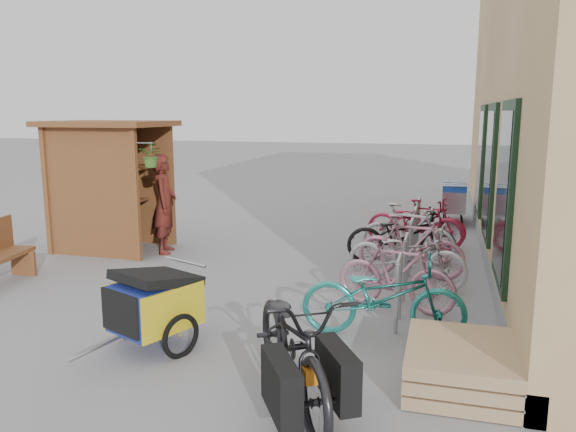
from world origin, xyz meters
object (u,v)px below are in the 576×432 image
(cargo_bike, at_px, (294,345))
(person_kiosk, at_px, (164,204))
(bike_4, at_px, (401,236))
(bike_7, at_px, (427,223))
(bike_1, at_px, (396,274))
(bike_6, at_px, (415,223))
(bike_2, at_px, (406,255))
(bike_5, at_px, (408,233))
(pallet_stack, at_px, (460,366))
(child_trailer, at_px, (154,302))
(shopping_carts, at_px, (454,199))
(bike_0, at_px, (383,296))
(kiosk, at_px, (106,167))
(bike_3, at_px, (411,247))

(cargo_bike, xyz_separation_m, person_kiosk, (-3.70, 4.64, 0.36))
(bike_4, distance_m, bike_7, 1.53)
(bike_1, height_order, bike_6, bike_6)
(bike_2, bearing_deg, person_kiosk, 90.74)
(bike_1, relative_size, bike_5, 0.95)
(pallet_stack, xyz_separation_m, child_trailer, (-3.23, 0.06, 0.30))
(pallet_stack, bearing_deg, shopping_carts, 90.00)
(bike_0, bearing_deg, pallet_stack, -143.91)
(bike_2, distance_m, bike_6, 2.48)
(shopping_carts, distance_m, bike_4, 4.11)
(kiosk, bearing_deg, bike_3, -3.74)
(shopping_carts, relative_size, person_kiosk, 0.83)
(bike_5, height_order, bike_7, bike_5)
(shopping_carts, bearing_deg, child_trailer, -111.35)
(bike_3, height_order, bike_7, bike_3)
(pallet_stack, height_order, bike_6, bike_6)
(shopping_carts, height_order, bike_0, bike_0)
(bike_0, distance_m, bike_1, 0.96)
(person_kiosk, bearing_deg, bike_4, -103.10)
(bike_3, distance_m, bike_5, 0.96)
(bike_2, height_order, bike_5, bike_5)
(bike_6, bearing_deg, bike_5, -171.61)
(person_kiosk, relative_size, bike_5, 1.08)
(cargo_bike, bearing_deg, bike_7, 51.08)
(cargo_bike, bearing_deg, person_kiosk, 97.68)
(bike_1, bearing_deg, bike_7, 10.15)
(bike_6, bearing_deg, bike_4, -175.56)
(bike_0, bearing_deg, child_trailer, 107.74)
(bike_7, bearing_deg, bike_0, -176.52)
(bike_3, bearing_deg, bike_7, 1.07)
(cargo_bike, xyz_separation_m, bike_7, (0.92, 6.50, -0.10))
(child_trailer, distance_m, bike_0, 2.57)
(cargo_bike, bearing_deg, pallet_stack, -4.54)
(kiosk, distance_m, bike_1, 5.92)
(child_trailer, xyz_separation_m, bike_7, (2.71, 5.73, -0.06))
(kiosk, relative_size, bike_7, 1.67)
(pallet_stack, relative_size, bike_7, 0.80)
(bike_1, bearing_deg, bike_3, 10.52)
(bike_0, bearing_deg, cargo_bike, 157.09)
(person_kiosk, xyz_separation_m, bike_5, (4.34, 0.53, -0.40))
(pallet_stack, height_order, bike_2, bike_2)
(bike_0, xyz_separation_m, bike_2, (0.12, 2.05, -0.02))
(shopping_carts, bearing_deg, person_kiosk, -139.39)
(person_kiosk, relative_size, bike_3, 1.10)
(shopping_carts, relative_size, bike_2, 0.84)
(bike_4, bearing_deg, person_kiosk, 85.36)
(child_trailer, relative_size, bike_6, 0.84)
(bike_0, distance_m, bike_3, 2.51)
(bike_7, bearing_deg, cargo_bike, 179.29)
(pallet_stack, bearing_deg, bike_1, 111.66)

